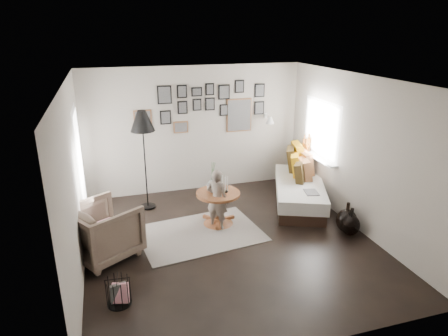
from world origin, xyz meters
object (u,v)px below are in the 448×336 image
object	(u,v)px
pedestal_table	(218,209)
magazine_basket	(118,292)
vase	(213,184)
demijohn_large	(347,220)
daybed	(297,187)
child	(217,200)
demijohn_small	(350,225)
floor_lamp	(142,125)
armchair	(104,231)

from	to	relation	value
pedestal_table	magazine_basket	distance (m)	2.49
vase	demijohn_large	bearing A→B (deg)	-23.82
daybed	child	world-z (taller)	child
magazine_basket	demijohn_large	world-z (taller)	demijohn_large
demijohn_small	floor_lamp	bearing A→B (deg)	146.29
pedestal_table	vase	world-z (taller)	vase
pedestal_table	magazine_basket	bearing A→B (deg)	-136.15
daybed	demijohn_large	size ratio (longest dim) A/B	4.16
armchair	demijohn_small	distance (m)	3.98
floor_lamp	demijohn_small	size ratio (longest dim) A/B	3.92
vase	floor_lamp	world-z (taller)	floor_lamp
demijohn_small	magazine_basket	bearing A→B (deg)	-169.52
demijohn_small	vase	bearing A→B (deg)	153.49
floor_lamp	demijohn_small	xyz separation A→B (m)	(3.12, -2.08, -1.46)
vase	child	bearing A→B (deg)	-81.79
pedestal_table	daybed	bearing A→B (deg)	14.69
vase	child	size ratio (longest dim) A/B	0.51
child	demijohn_small	bearing A→B (deg)	-160.79
floor_lamp	child	world-z (taller)	floor_lamp
daybed	floor_lamp	xyz separation A→B (m)	(-2.88, 0.60, 1.31)
armchair	magazine_basket	size ratio (longest dim) A/B	2.55
pedestal_table	demijohn_small	distance (m)	2.26
daybed	demijohn_small	world-z (taller)	daybed
vase	demijohn_large	xyz separation A→B (m)	(2.09, -0.92, -0.57)
pedestal_table	daybed	size ratio (longest dim) A/B	0.35
armchair	vase	bearing A→B (deg)	-106.05
demijohn_small	daybed	bearing A→B (deg)	99.50
pedestal_table	child	xyz separation A→B (m)	(-0.06, -0.14, 0.26)
demijohn_large	demijohn_small	xyz separation A→B (m)	(0.00, -0.12, -0.02)
pedestal_table	demijohn_large	size ratio (longest dim) A/B	1.44
magazine_basket	child	xyz separation A→B (m)	(1.74, 1.59, 0.36)
armchair	magazine_basket	distance (m)	1.25
armchair	floor_lamp	world-z (taller)	floor_lamp
magazine_basket	child	world-z (taller)	child
vase	child	world-z (taller)	vase
armchair	child	xyz separation A→B (m)	(1.88, 0.37, 0.11)
vase	pedestal_table	bearing A→B (deg)	-14.04
child	vase	bearing A→B (deg)	-39.45
daybed	child	size ratio (longest dim) A/B	2.07
vase	demijohn_large	distance (m)	2.35
pedestal_table	armchair	bearing A→B (deg)	-165.28
floor_lamp	demijohn_large	bearing A→B (deg)	-32.16
daybed	demijohn_large	xyz separation A→B (m)	(0.25, -1.36, -0.12)
child	pedestal_table	bearing A→B (deg)	-69.90
vase	floor_lamp	bearing A→B (deg)	134.80
pedestal_table	daybed	distance (m)	1.82
vase	armchair	xyz separation A→B (m)	(-1.85, -0.53, -0.35)
vase	floor_lamp	size ratio (longest dim) A/B	0.29
vase	demijohn_small	bearing A→B (deg)	-26.51
demijohn_large	child	world-z (taller)	child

